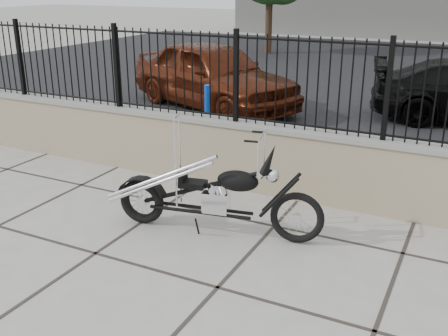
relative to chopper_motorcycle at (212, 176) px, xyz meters
name	(u,v)px	position (x,y,z in m)	size (l,w,h in m)	color
ground_plane	(218,288)	(0.60, -1.04, -0.71)	(90.00, 90.00, 0.00)	#99968E
parking_lot	(410,80)	(0.60, 11.46, -0.71)	(30.00, 30.00, 0.00)	black
retaining_wall	(303,164)	(0.60, 1.46, -0.23)	(14.00, 0.36, 0.96)	gray
iron_fence	(307,84)	(0.60, 1.46, 0.85)	(14.00, 0.08, 1.20)	black
chopper_motorcycle	(212,176)	(0.00, 0.00, 0.00)	(2.35, 0.41, 1.41)	black
car_red	(213,75)	(-2.95, 5.64, 0.06)	(1.80, 4.47, 1.52)	#4D1B0B
bollard_a	(208,112)	(-1.89, 3.41, -0.20)	(0.12, 0.12, 1.00)	#0B2CA6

